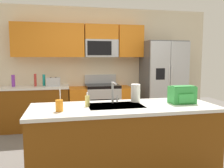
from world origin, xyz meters
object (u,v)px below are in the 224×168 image
object	(u,v)px
sink_faucet	(114,90)
paper_towel_roll	(136,93)
refrigerator	(163,82)
drink_cup_orange	(59,106)
range_oven	(101,105)
toaster	(53,82)
bottle_teal	(44,80)
soap_dispenser	(87,101)
bottle_purple	(13,81)
backpack	(182,94)
pepper_mill	(35,80)

from	to	relation	value
sink_faucet	paper_towel_roll	xyz separation A→B (m)	(0.31, 0.03, -0.05)
refrigerator	drink_cup_orange	xyz separation A→B (m)	(-2.28, -2.33, 0.04)
range_oven	toaster	xyz separation A→B (m)	(-1.00, -0.05, 0.55)
bottle_teal	soap_dispenser	distance (m)	2.34
refrigerator	bottle_purple	bearing A→B (deg)	177.97
drink_cup_orange	paper_towel_roll	distance (m)	1.06
backpack	soap_dispenser	bearing A→B (deg)	176.98
paper_towel_roll	backpack	size ratio (longest dim) A/B	0.75
sink_faucet	toaster	bearing A→B (deg)	112.40
range_oven	refrigerator	distance (m)	1.51
range_oven	bottle_purple	bearing A→B (deg)	178.65
backpack	sink_faucet	bearing A→B (deg)	168.06
range_oven	bottle_teal	bearing A→B (deg)	177.98
bottle_teal	soap_dispenser	size ratio (longest dim) A/B	1.40
drink_cup_orange	backpack	bearing A→B (deg)	5.18
bottle_teal	backpack	distance (m)	2.99
bottle_teal	soap_dispenser	world-z (taller)	bottle_teal
range_oven	toaster	distance (m)	1.14
sink_faucet	drink_cup_orange	world-z (taller)	sink_faucet
sink_faucet	bottle_teal	bearing A→B (deg)	115.88
bottle_purple	sink_faucet	world-z (taller)	sink_faucet
range_oven	bottle_purple	xyz separation A→B (m)	(-1.80, 0.04, 0.58)
range_oven	paper_towel_roll	xyz separation A→B (m)	(0.14, -2.05, 0.58)
toaster	soap_dispenser	size ratio (longest dim) A/B	1.65
toaster	pepper_mill	world-z (taller)	pepper_mill
pepper_mill	bottle_purple	distance (m)	0.44
bottle_purple	sink_faucet	xyz separation A→B (m)	(1.63, -2.12, 0.05)
toaster	bottle_teal	size ratio (longest dim) A/B	1.18
range_oven	sink_faucet	bearing A→B (deg)	-94.57
pepper_mill	sink_faucet	world-z (taller)	sink_faucet
range_oven	toaster	size ratio (longest dim) A/B	4.86
refrigerator	backpack	xyz separation A→B (m)	(-0.71, -2.19, 0.09)
refrigerator	pepper_mill	xyz separation A→B (m)	(-2.79, 0.07, 0.10)
bottle_teal	sink_faucet	xyz separation A→B (m)	(1.03, -2.12, 0.05)
range_oven	pepper_mill	size ratio (longest dim) A/B	5.29
sink_faucet	refrigerator	bearing A→B (deg)	51.55
toaster	paper_towel_roll	world-z (taller)	paper_towel_roll
sink_faucet	backpack	size ratio (longest dim) A/B	0.88
range_oven	backpack	size ratio (longest dim) A/B	4.25
toaster	sink_faucet	size ratio (longest dim) A/B	0.99
bottle_purple	pepper_mill	bearing A→B (deg)	-5.88
soap_dispenser	backpack	xyz separation A→B (m)	(1.23, -0.06, 0.05)
soap_dispenser	bottle_teal	bearing A→B (deg)	106.74
toaster	paper_towel_roll	distance (m)	2.30
backpack	paper_towel_roll	bearing A→B (deg)	159.35
toaster	bottle_purple	size ratio (longest dim) A/B	1.17
soap_dispenser	drink_cup_orange	bearing A→B (deg)	-148.18
sink_faucet	paper_towel_roll	world-z (taller)	sink_faucet
paper_towel_roll	backpack	xyz separation A→B (m)	(0.57, -0.21, -0.00)
paper_towel_roll	backpack	bearing A→B (deg)	-20.65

